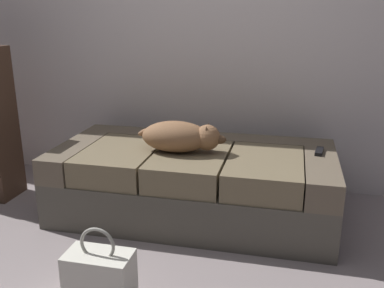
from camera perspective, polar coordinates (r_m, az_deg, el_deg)
back_wall at (r=3.33m, az=2.93°, el=18.37°), size 6.40×0.10×2.80m
couch at (r=2.91m, az=0.23°, el=-5.08°), size 1.82×0.88×0.47m
dog_tan at (r=2.74m, az=-1.48°, el=0.99°), size 0.59×0.27×0.20m
tv_remote at (r=2.86m, az=16.48°, el=-0.94°), size 0.06×0.15×0.02m
handbag at (r=2.20m, az=-12.12°, el=-16.56°), size 0.32×0.18×0.38m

